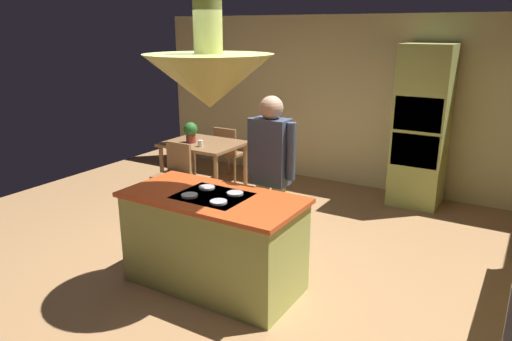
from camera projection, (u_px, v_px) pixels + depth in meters
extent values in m
plane|color=#AD7F51|center=(227.00, 275.00, 4.74)|extent=(8.16, 8.16, 0.00)
cube|color=beige|center=(354.00, 102.00, 7.20)|extent=(6.80, 0.10, 2.55)
cube|color=#A8B259|center=(214.00, 243.00, 4.45)|extent=(1.61, 0.77, 0.86)
cube|color=#D14C1E|center=(212.00, 198.00, 4.32)|extent=(1.67, 0.83, 0.04)
cube|color=black|center=(212.00, 196.00, 4.32)|extent=(0.64, 0.52, 0.01)
cylinder|color=#B2B2B7|center=(189.00, 195.00, 4.28)|extent=(0.15, 0.15, 0.02)
cylinder|color=#B2B2B7|center=(219.00, 202.00, 4.13)|extent=(0.15, 0.15, 0.02)
cylinder|color=#B2B2B7|center=(207.00, 187.00, 4.50)|extent=(0.15, 0.15, 0.02)
cylinder|color=#B2B2B7|center=(235.00, 193.00, 4.34)|extent=(0.15, 0.15, 0.02)
cube|color=#A8B259|center=(422.00, 127.00, 6.39)|extent=(0.66, 0.62, 2.17)
cube|color=black|center=(418.00, 114.00, 6.09)|extent=(0.60, 0.04, 0.44)
cube|color=black|center=(415.00, 151.00, 6.22)|extent=(0.60, 0.04, 0.44)
cube|color=#926740|center=(203.00, 144.00, 6.92)|extent=(1.09, 0.87, 0.04)
cylinder|color=#926740|center=(162.00, 170.00, 6.97)|extent=(0.06, 0.06, 0.72)
cylinder|color=#926740|center=(216.00, 181.00, 6.49)|extent=(0.06, 0.06, 0.72)
cylinder|color=#926740|center=(194.00, 159.00, 7.58)|extent=(0.06, 0.06, 0.72)
cylinder|color=#926740|center=(245.00, 168.00, 7.10)|extent=(0.06, 0.06, 0.72)
cylinder|color=tan|center=(263.00, 221.00, 4.95)|extent=(0.14, 0.14, 0.86)
cylinder|color=tan|center=(278.00, 225.00, 4.86)|extent=(0.14, 0.14, 0.86)
cube|color=#3F4C66|center=(271.00, 152.00, 4.69)|extent=(0.36, 0.22, 0.66)
cylinder|color=#3F4C66|center=(252.00, 146.00, 4.79)|extent=(0.09, 0.09, 0.56)
cylinder|color=#3F4C66|center=(291.00, 151.00, 4.57)|extent=(0.09, 0.09, 0.56)
sphere|color=tan|center=(271.00, 108.00, 4.56)|extent=(0.23, 0.23, 0.23)
cone|color=#A8B259|center=(209.00, 81.00, 4.02)|extent=(1.10, 1.10, 0.45)
cylinder|color=#A8B259|center=(207.00, 19.00, 3.88)|extent=(0.24, 0.24, 0.55)
cone|color=beige|center=(201.00, 65.00, 6.60)|extent=(0.32, 0.32, 0.22)
cylinder|color=black|center=(200.00, 35.00, 6.48)|extent=(0.01, 0.01, 0.60)
cube|color=#926740|center=(171.00, 176.00, 6.41)|extent=(0.40, 0.40, 0.04)
cube|color=#926740|center=(179.00, 158.00, 6.49)|extent=(0.40, 0.04, 0.42)
cylinder|color=#926740|center=(154.00, 194.00, 6.42)|extent=(0.04, 0.04, 0.43)
cylinder|color=#926740|center=(173.00, 198.00, 6.25)|extent=(0.04, 0.04, 0.43)
cylinder|color=#926740|center=(170.00, 187.00, 6.70)|extent=(0.04, 0.04, 0.43)
cylinder|color=#926740|center=(189.00, 191.00, 6.53)|extent=(0.04, 0.04, 0.43)
cube|color=#926740|center=(232.00, 153.00, 7.61)|extent=(0.40, 0.40, 0.04)
cube|color=#926740|center=(225.00, 142.00, 7.40)|extent=(0.40, 0.04, 0.42)
cylinder|color=#926740|center=(246.00, 165.00, 7.73)|extent=(0.04, 0.04, 0.43)
cylinder|color=#926740|center=(229.00, 162.00, 7.90)|extent=(0.04, 0.04, 0.43)
cylinder|color=#926740|center=(235.00, 171.00, 7.45)|extent=(0.04, 0.04, 0.43)
cylinder|color=#926740|center=(217.00, 167.00, 7.62)|extent=(0.04, 0.04, 0.43)
cylinder|color=#99382D|center=(191.00, 139.00, 6.89)|extent=(0.14, 0.14, 0.12)
sphere|color=#2D722D|center=(191.00, 129.00, 6.85)|extent=(0.20, 0.20, 0.20)
cylinder|color=white|center=(200.00, 143.00, 6.67)|extent=(0.07, 0.07, 0.09)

